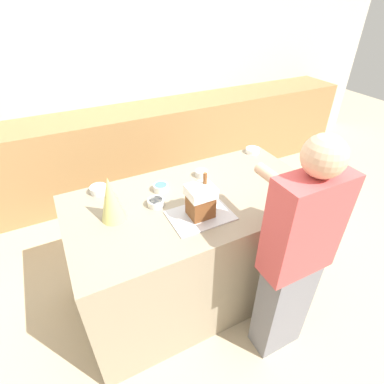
{
  "coord_description": "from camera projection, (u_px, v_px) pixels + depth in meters",
  "views": [
    {
      "loc": [
        -0.77,
        -1.46,
        2.1
      ],
      "look_at": [
        -0.03,
        0.0,
        0.97
      ],
      "focal_mm": 28.0,
      "sensor_mm": 36.0,
      "label": 1
    }
  ],
  "objects": [
    {
      "name": "ground_plane",
      "position": [
        195.0,
        285.0,
        2.56
      ],
      "size": [
        12.0,
        12.0,
        0.0
      ],
      "primitive_type": "plane",
      "color": "#C6B28E"
    },
    {
      "name": "wall_back",
      "position": [
        111.0,
        73.0,
        3.35
      ],
      "size": [
        8.0,
        0.05,
        2.6
      ],
      "color": "beige",
      "rests_on": "ground_plane"
    },
    {
      "name": "back_cabinet_block",
      "position": [
        128.0,
        151.0,
        3.58
      ],
      "size": [
        6.0,
        0.6,
        0.96
      ],
      "color": "#9E7547",
      "rests_on": "ground_plane"
    },
    {
      "name": "kitchen_island",
      "position": [
        196.0,
        246.0,
        2.3
      ],
      "size": [
        1.74,
        0.93,
        0.91
      ],
      "color": "gray",
      "rests_on": "ground_plane"
    },
    {
      "name": "baking_tray",
      "position": [
        200.0,
        215.0,
        1.88
      ],
      "size": [
        0.39,
        0.28,
        0.01
      ],
      "color": "silver",
      "rests_on": "kitchen_island"
    },
    {
      "name": "gingerbread_house",
      "position": [
        201.0,
        200.0,
        1.81
      ],
      "size": [
        0.16,
        0.15,
        0.28
      ],
      "color": "brown",
      "rests_on": "baking_tray"
    },
    {
      "name": "decorative_tree",
      "position": [
        111.0,
        199.0,
        1.77
      ],
      "size": [
        0.15,
        0.15,
        0.3
      ],
      "color": "#DBD675",
      "rests_on": "kitchen_island"
    },
    {
      "name": "candy_bowl_behind_tray",
      "position": [
        161.0,
        187.0,
        2.1
      ],
      "size": [
        0.11,
        0.11,
        0.05
      ],
      "color": "white",
      "rests_on": "kitchen_island"
    },
    {
      "name": "candy_bowl_beside_tree",
      "position": [
        253.0,
        150.0,
        2.58
      ],
      "size": [
        0.12,
        0.12,
        0.04
      ],
      "color": "white",
      "rests_on": "kitchen_island"
    },
    {
      "name": "candy_bowl_center_rear",
      "position": [
        156.0,
        202.0,
        1.95
      ],
      "size": [
        0.11,
        0.11,
        0.05
      ],
      "color": "silver",
      "rests_on": "kitchen_island"
    },
    {
      "name": "candy_bowl_near_tray_right",
      "position": [
        201.0,
        173.0,
        2.26
      ],
      "size": [
        0.09,
        0.09,
        0.05
      ],
      "color": "silver",
      "rests_on": "kitchen_island"
    },
    {
      "name": "candy_bowl_far_right",
      "position": [
        99.0,
        189.0,
        2.07
      ],
      "size": [
        0.12,
        0.12,
        0.05
      ],
      "color": "white",
      "rests_on": "kitchen_island"
    },
    {
      "name": "person",
      "position": [
        295.0,
        259.0,
        1.71
      ],
      "size": [
        0.42,
        0.52,
        1.58
      ],
      "color": "slate",
      "rests_on": "ground_plane"
    }
  ]
}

